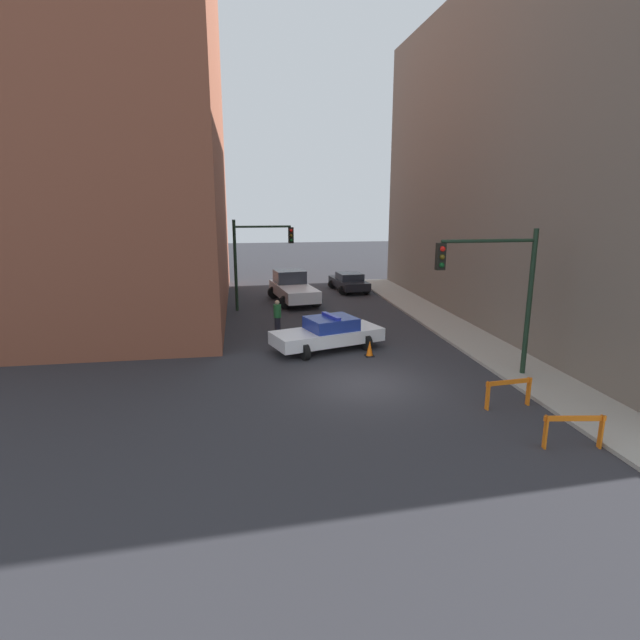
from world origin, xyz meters
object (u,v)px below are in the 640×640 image
barrier_mid (509,389)px  traffic_cone (370,349)px  traffic_light_far (254,252)px  police_car (328,333)px  barrier_front (574,426)px  traffic_light_near (500,281)px  parked_car_near (349,282)px  pedestrian_crossing (277,317)px  white_truck (293,288)px

barrier_mid → traffic_cone: 6.44m
traffic_light_far → police_car: bearing=-71.9°
police_car → barrier_front: (4.69, -9.66, -0.11)m
traffic_light_far → traffic_cone: bearing=-66.1°
traffic_light_near → barrier_front: (-0.56, -5.25, -2.91)m
traffic_light_far → barrier_mid: (7.18, -15.44, -2.78)m
traffic_light_far → barrier_front: (7.47, -18.14, -2.78)m
parked_car_near → traffic_cone: parked_car_near is taller
traffic_light_far → pedestrian_crossing: traffic_light_far is taller
traffic_cone → white_truck: bearing=99.3°
police_car → traffic_light_near: bearing=-147.7°
barrier_front → barrier_mid: size_ratio=1.00×
traffic_light_far → white_truck: traffic_light_far is taller
traffic_light_near → white_truck: bearing=110.8°
white_truck → pedestrian_crossing: bearing=-109.6°
police_car → barrier_mid: (4.41, -6.96, -0.11)m
traffic_light_near → barrier_front: traffic_light_near is taller
white_truck → police_car: bearing=-95.8°
white_truck → pedestrian_crossing: 7.75m
parked_car_near → traffic_light_far: bearing=-147.3°
white_truck → parked_car_near: size_ratio=1.27×
parked_car_near → barrier_mid: size_ratio=2.78×
police_car → white_truck: bearing=-15.6°
barrier_front → barrier_mid: (-0.29, 2.70, 0.00)m
traffic_light_far → pedestrian_crossing: (0.83, -5.59, -2.54)m
white_truck → barrier_mid: (4.80, -17.44, -0.29)m
pedestrian_crossing → white_truck: bearing=4.4°
traffic_light_near → traffic_cone: bearing=139.5°
parked_car_near → barrier_front: bearing=-93.3°
barrier_mid → traffic_light_far: bearing=114.9°
parked_car_near → barrier_mid: (0.49, -20.65, -0.06)m
pedestrian_crossing → barrier_front: pedestrian_crossing is taller
barrier_front → traffic_cone: barrier_front is taller
white_truck → barrier_front: white_truck is taller
pedestrian_crossing → traffic_light_near: bearing=-119.4°
barrier_mid → traffic_cone: size_ratio=2.44×
police_car → pedestrian_crossing: (-1.95, 2.89, 0.14)m
police_car → parked_car_near: bearing=-33.7°
white_truck → parked_car_near: (4.31, 3.21, -0.23)m
traffic_light_far → police_car: (2.77, -8.48, -2.67)m
police_car → traffic_cone: size_ratio=7.68×
white_truck → barrier_front: bearing=-83.8°
barrier_front → traffic_light_near: bearing=83.9°
traffic_light_near → pedestrian_crossing: 10.60m
barrier_front → pedestrian_crossing: bearing=117.9°
police_car → pedestrian_crossing: size_ratio=3.04×
police_car → traffic_cone: bearing=-146.5°
police_car → parked_car_near: police_car is taller
white_truck → traffic_cone: white_truck is taller
pedestrian_crossing → barrier_mid: bearing=-131.2°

